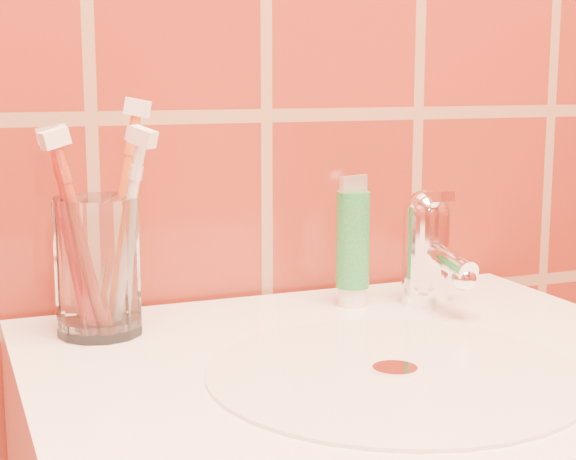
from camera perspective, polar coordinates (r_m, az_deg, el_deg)
name	(u,v)px	position (r m, az deg, el deg)	size (l,w,h in m)	color
glass_tumbler	(98,266)	(0.82, -12.16, -2.31)	(0.08, 0.08, 0.13)	white
toothpaste_tube	(353,246)	(0.90, 4.21, -1.01)	(0.04, 0.03, 0.13)	white
faucet	(428,244)	(0.91, 9.05, -0.90)	(0.05, 0.11, 0.12)	white
toothbrush_0	(81,238)	(0.79, -13.21, -0.48)	(0.06, 0.04, 0.20)	#A83A24
toothbrush_1	(125,234)	(0.80, -10.50, -0.25)	(0.05, 0.06, 0.19)	silver
toothbrush_2	(74,234)	(0.81, -13.66, -0.24)	(0.05, 0.04, 0.20)	red
toothbrush_3	(118,230)	(0.83, -10.95, 0.00)	(0.07, 0.04, 0.19)	silver
toothbrush_4	(119,218)	(0.82, -10.85, 0.77)	(0.06, 0.03, 0.22)	orange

